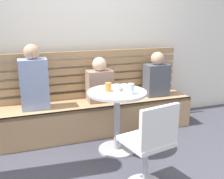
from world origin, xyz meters
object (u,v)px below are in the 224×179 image
at_px(booth_bench, 96,117).
at_px(person_child_middle, 157,77).
at_px(cafe_table, 117,110).
at_px(white_chair, 151,144).
at_px(person_child_left, 100,82).
at_px(cup_ceramic_white, 124,87).
at_px(cup_glass_tall, 131,89).
at_px(cup_tumbler_orange, 108,87).
at_px(person_adult, 34,80).
at_px(cup_glass_short, 117,88).

bearing_deg(booth_bench, person_child_middle, 0.67).
bearing_deg(cafe_table, white_chair, -89.06).
height_order(person_child_left, cup_ceramic_white, person_child_left).
height_order(cup_glass_tall, cup_tumbler_orange, cup_glass_tall).
height_order(cup_tumbler_orange, cup_ceramic_white, cup_tumbler_orange).
xyz_separation_m(white_chair, person_adult, (-0.88, 1.41, 0.34)).
bearing_deg(person_child_left, white_chair, -88.67).
bearing_deg(booth_bench, cup_glass_tall, -76.36).
bearing_deg(booth_bench, person_adult, 179.92).
xyz_separation_m(person_child_left, cup_ceramic_white, (0.11, -0.60, 0.07)).
distance_m(booth_bench, cup_glass_short, 0.82).
height_order(booth_bench, person_child_middle, person_child_middle).
relative_size(person_child_left, cup_glass_tall, 5.05).
relative_size(person_child_middle, cup_tumbler_orange, 6.40).
distance_m(booth_bench, person_adult, 0.98).
distance_m(cup_glass_tall, cup_tumbler_orange, 0.28).
height_order(white_chair, cup_glass_short, white_chair).
distance_m(booth_bench, person_child_left, 0.49).
relative_size(cafe_table, cup_glass_short, 9.25).
distance_m(person_adult, cup_ceramic_white, 1.13).
height_order(booth_bench, cup_glass_tall, cup_glass_tall).
xyz_separation_m(person_child_left, cup_tumbler_orange, (-0.07, -0.58, 0.08)).
xyz_separation_m(white_chair, cup_ceramic_white, (0.08, 0.83, 0.31)).
distance_m(cup_glass_tall, cup_ceramic_white, 0.18).
bearing_deg(white_chair, cup_glass_tall, 82.33).
distance_m(person_child_middle, cup_ceramic_white, 0.95).
relative_size(person_child_middle, cup_glass_tall, 5.33).
bearing_deg(cup_ceramic_white, cup_tumbler_orange, 172.69).
height_order(cafe_table, cup_glass_short, cup_glass_short).
height_order(person_child_left, cup_glass_short, person_child_left).
relative_size(cup_glass_short, cup_tumbler_orange, 0.80).
xyz_separation_m(person_child_left, person_child_middle, (0.86, -0.01, 0.02)).
bearing_deg(cup_ceramic_white, cup_glass_short, -172.60).
distance_m(booth_bench, person_child_middle, 1.05).
bearing_deg(person_child_left, cafe_table, -88.15).
xyz_separation_m(person_child_middle, cup_ceramic_white, (-0.75, -0.59, 0.05)).
bearing_deg(cup_glass_tall, cup_tumbler_orange, 134.20).
xyz_separation_m(booth_bench, person_child_left, (0.06, 0.02, 0.48)).
bearing_deg(person_child_middle, cup_ceramic_white, -141.68).
relative_size(cafe_table, cup_tumbler_orange, 7.40).
xyz_separation_m(cup_glass_tall, cup_tumbler_orange, (-0.19, 0.20, -0.01)).
distance_m(cafe_table, cup_glass_short, 0.26).
bearing_deg(person_child_middle, person_child_left, 179.34).
distance_m(person_child_left, cup_glass_short, 0.62).
xyz_separation_m(cafe_table, person_adult, (-0.87, 0.60, 0.29)).
bearing_deg(cup_tumbler_orange, cafe_table, -22.34).
distance_m(cup_tumbler_orange, cup_ceramic_white, 0.19).
height_order(person_adult, cup_glass_short, person_adult).
relative_size(booth_bench, cup_glass_tall, 22.50).
relative_size(white_chair, cup_glass_tall, 7.08).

